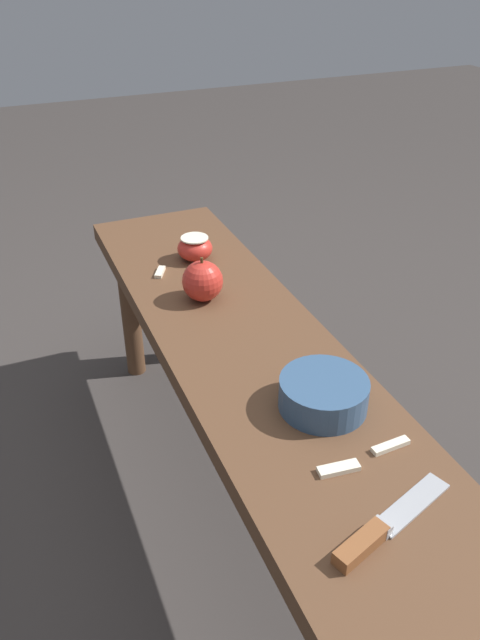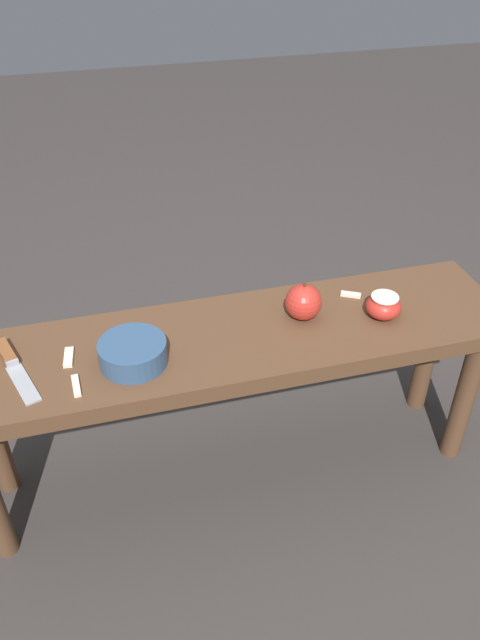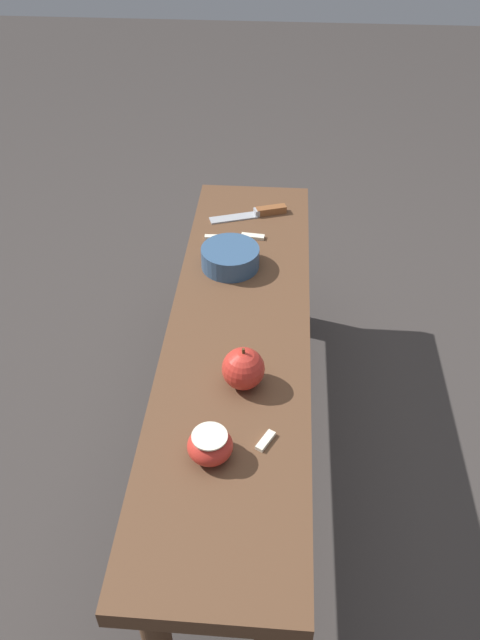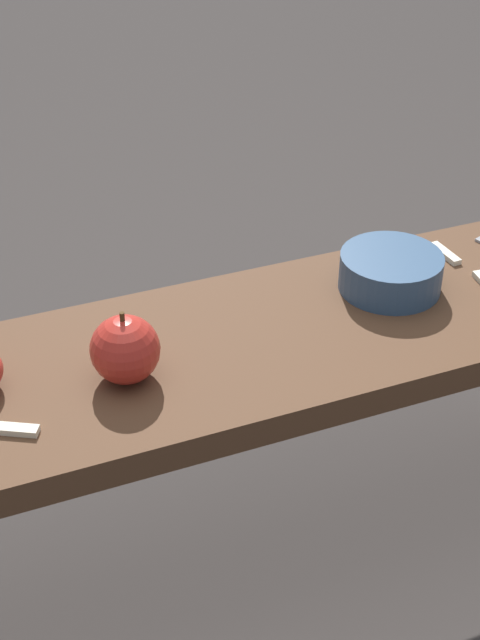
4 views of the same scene
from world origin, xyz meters
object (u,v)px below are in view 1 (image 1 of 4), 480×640
object	(u,v)px
apple_whole	(203,281)
bowl	(323,394)
apple_cut	(195,248)
wooden_bench	(245,367)
knife	(377,532)

from	to	relation	value
apple_whole	bowl	world-z (taller)	apple_whole
apple_cut	bowl	distance (m)	0.57
wooden_bench	apple_cut	world-z (taller)	apple_cut
bowl	wooden_bench	bearing A→B (deg)	9.37
apple_cut	apple_whole	bearing A→B (deg)	165.79
apple_cut	knife	bearing A→B (deg)	176.89
knife	apple_whole	world-z (taller)	apple_whole
wooden_bench	apple_whole	size ratio (longest dim) A/B	13.40
knife	apple_cut	distance (m)	0.82
apple_whole	wooden_bench	bearing A→B (deg)	-172.28
knife	wooden_bench	bearing A→B (deg)	68.57
wooden_bench	knife	size ratio (longest dim) A/B	6.01
apple_whole	bowl	size ratio (longest dim) A/B	0.67
knife	apple_cut	xyz separation A→B (m)	(0.82, -0.04, 0.02)
wooden_bench	knife	xyz separation A→B (m)	(-0.47, 0.02, 0.07)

